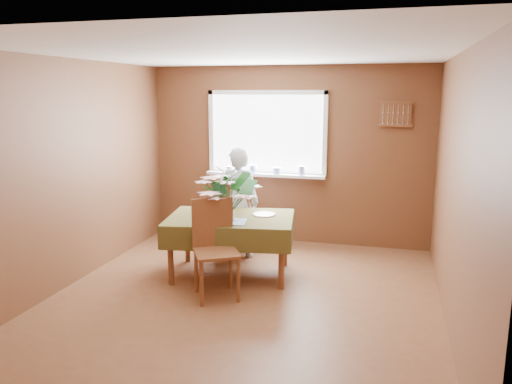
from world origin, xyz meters
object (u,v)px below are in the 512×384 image
(chair_near, at_px, (215,244))
(seated_woman, at_px, (239,203))
(chair_far, at_px, (236,212))
(flower_bouquet, at_px, (229,191))
(dining_table, at_px, (231,224))

(chair_near, xyz_separation_m, seated_woman, (-0.13, 1.26, 0.17))
(chair_far, bearing_deg, flower_bouquet, 107.33)
(chair_near, relative_size, flower_bouquet, 1.64)
(seated_woman, xyz_separation_m, flower_bouquet, (0.17, -0.89, 0.33))
(chair_near, bearing_deg, flower_bouquet, 53.81)
(dining_table, distance_m, seated_woman, 0.68)
(dining_table, bearing_deg, chair_far, 93.70)
(chair_far, distance_m, chair_near, 1.40)
(dining_table, height_order, chair_near, chair_near)
(chair_far, xyz_separation_m, seated_woman, (0.07, -0.13, 0.15))
(dining_table, bearing_deg, seated_woman, 90.00)
(dining_table, xyz_separation_m, seated_woman, (-0.11, 0.66, 0.10))
(chair_near, xyz_separation_m, flower_bouquet, (0.04, 0.38, 0.50))
(chair_near, relative_size, seated_woman, 0.71)
(dining_table, distance_m, chair_far, 0.81)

